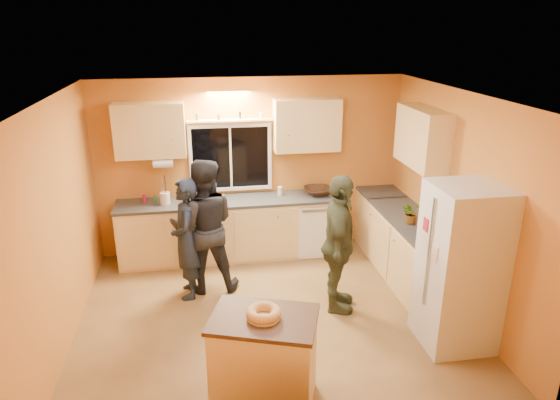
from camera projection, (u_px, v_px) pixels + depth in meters
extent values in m
plane|color=brown|center=(272.00, 316.00, 5.98)|extent=(4.50, 4.50, 0.00)
cube|color=#BE7730|center=(251.00, 166.00, 7.40)|extent=(4.50, 0.04, 2.60)
cube|color=#BE7730|center=(311.00, 313.00, 3.68)|extent=(4.50, 0.04, 2.60)
cube|color=#BE7730|center=(58.00, 228.00, 5.19)|extent=(0.04, 4.00, 2.60)
cube|color=#BE7730|center=(459.00, 204.00, 5.89)|extent=(0.04, 4.00, 2.60)
cube|color=white|center=(270.00, 97.00, 5.10)|extent=(4.50, 4.00, 0.02)
cube|color=black|center=(231.00, 158.00, 7.28)|extent=(1.10, 0.02, 0.90)
cube|color=white|center=(231.00, 158.00, 7.27)|extent=(1.20, 0.04, 1.00)
cube|color=#D5B570|center=(150.00, 130.00, 6.81)|extent=(0.95, 0.33, 0.75)
cube|color=#D5B570|center=(307.00, 125.00, 7.15)|extent=(0.95, 0.33, 0.75)
cube|color=#D5B570|center=(422.00, 138.00, 6.39)|extent=(0.33, 1.00, 0.75)
cylinder|color=silver|center=(163.00, 163.00, 6.88)|extent=(0.27, 0.12, 0.12)
cube|color=#D5B570|center=(231.00, 230.00, 7.36)|extent=(3.20, 0.60, 0.86)
cube|color=#282B2D|center=(230.00, 201.00, 7.21)|extent=(3.24, 0.62, 0.04)
cube|color=#D5B570|center=(380.00, 220.00, 7.71)|extent=(0.60, 0.60, 0.86)
cube|color=#282B2D|center=(382.00, 193.00, 7.56)|extent=(0.62, 0.62, 0.04)
cube|color=#D5B570|center=(411.00, 254.00, 6.60)|extent=(0.60, 1.80, 0.86)
cube|color=#282B2D|center=(414.00, 222.00, 6.45)|extent=(0.62, 1.84, 0.04)
cube|color=silver|center=(461.00, 267.00, 5.23)|extent=(0.72, 0.70, 1.80)
cube|color=#D5B570|center=(264.00, 361.00, 4.51)|extent=(1.03, 0.85, 0.87)
cube|color=black|center=(264.00, 319.00, 4.36)|extent=(1.08, 0.90, 0.04)
torus|color=tan|center=(264.00, 313.00, 4.34)|extent=(0.31, 0.31, 0.09)
imported|color=black|center=(187.00, 239.00, 6.20)|extent=(0.38, 0.57, 1.56)
imported|color=black|center=(204.00, 226.00, 6.32)|extent=(0.86, 0.67, 1.76)
imported|color=#343A25|center=(339.00, 245.00, 5.87)|extent=(0.68, 1.08, 1.71)
imported|color=black|center=(318.00, 191.00, 7.42)|extent=(0.43, 0.43, 0.10)
cylinder|color=beige|center=(165.00, 198.00, 7.01)|extent=(0.14, 0.14, 0.17)
imported|color=gray|center=(412.00, 213.00, 6.33)|extent=(0.29, 0.27, 0.28)
cube|color=#AD1A34|center=(424.00, 225.00, 6.22)|extent=(0.19, 0.17, 0.07)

